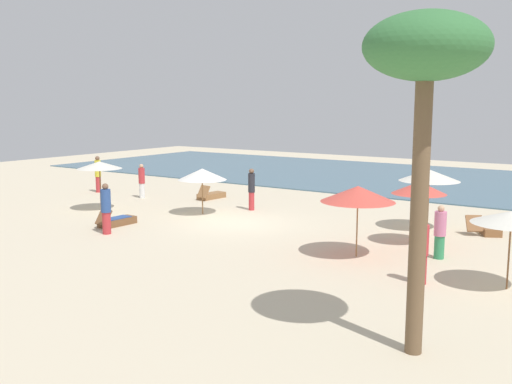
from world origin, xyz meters
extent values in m
plane|color=beige|center=(0.00, 0.00, 0.00)|extent=(60.00, 60.00, 0.00)
cube|color=#476B7F|center=(0.00, 17.00, 0.03)|extent=(48.00, 16.00, 0.06)
cylinder|color=brown|center=(6.61, 3.15, 1.11)|extent=(0.05, 0.05, 2.22)
cone|color=silver|center=(6.61, 3.15, 2.06)|extent=(2.24, 2.24, 0.42)
cylinder|color=brown|center=(7.08, 0.64, 1.04)|extent=(0.06, 0.06, 2.09)
cone|color=#D84C3F|center=(7.08, 0.64, 1.93)|extent=(1.81, 1.81, 0.41)
cylinder|color=brown|center=(-6.65, -1.09, 1.06)|extent=(0.05, 0.05, 2.13)
cone|color=silver|center=(-6.65, -1.09, 2.02)|extent=(1.97, 1.97, 0.32)
cylinder|color=olive|center=(6.05, -1.93, 1.08)|extent=(0.04, 0.04, 2.16)
cone|color=#D84C3F|center=(6.05, -1.93, 1.97)|extent=(2.29, 2.29, 0.49)
cylinder|color=olive|center=(-2.33, 0.74, 0.96)|extent=(0.05, 0.05, 1.92)
cone|color=white|center=(-2.33, 0.74, 1.73)|extent=(2.08, 2.08, 0.48)
cylinder|color=brown|center=(10.59, -2.73, 0.99)|extent=(0.05, 0.05, 1.99)
cone|color=silver|center=(10.59, -2.73, 1.88)|extent=(1.97, 1.97, 0.32)
cube|color=brown|center=(-3.62, -2.90, 0.14)|extent=(0.65, 1.52, 0.28)
cube|color=brown|center=(-3.59, -3.60, 0.43)|extent=(0.58, 0.44, 0.58)
cube|color=#2D4C8C|center=(-3.62, -2.90, 0.30)|extent=(0.55, 1.07, 0.03)
cube|color=olive|center=(-4.59, 4.17, 0.14)|extent=(0.75, 1.55, 0.28)
cube|color=olive|center=(-4.52, 3.47, 0.44)|extent=(0.61, 0.45, 0.59)
cube|color=brown|center=(8.64, 3.80, 0.14)|extent=(1.24, 1.60, 0.28)
cube|color=brown|center=(8.31, 3.18, 0.43)|extent=(0.72, 0.67, 0.56)
cylinder|color=#BF3338|center=(-1.15, 2.71, 0.40)|extent=(0.25, 0.25, 0.80)
cylinder|color=#26262D|center=(-1.15, 2.71, 1.22)|extent=(0.30, 0.30, 0.84)
sphere|color=brown|center=(-1.15, 2.71, 1.75)|extent=(0.23, 0.23, 0.23)
cylinder|color=#BF3338|center=(-10.87, 2.39, 0.42)|extent=(0.35, 0.35, 0.84)
cylinder|color=yellow|center=(-10.87, 2.39, 1.27)|extent=(0.41, 0.41, 0.87)
sphere|color=brown|center=(-10.87, 2.39, 1.82)|extent=(0.24, 0.24, 0.24)
cylinder|color=#BF3338|center=(8.61, -3.51, 0.39)|extent=(0.41, 0.41, 0.78)
cylinder|color=#BF3338|center=(8.61, -3.51, 1.18)|extent=(0.48, 0.48, 0.81)
sphere|color=beige|center=(8.61, -3.51, 1.68)|extent=(0.22, 0.22, 0.22)
cylinder|color=white|center=(-7.59, 2.36, 0.37)|extent=(0.37, 0.37, 0.74)
cylinder|color=#BF3338|center=(-7.59, 2.36, 1.13)|extent=(0.44, 0.44, 0.77)
sphere|color=tan|center=(-7.59, 2.36, 1.61)|extent=(0.21, 0.21, 0.21)
cylinder|color=#BF3338|center=(-2.78, -4.17, 0.40)|extent=(0.35, 0.35, 0.80)
cylinder|color=#2D4C8C|center=(-2.78, -4.17, 1.22)|extent=(0.41, 0.41, 0.84)
sphere|color=brown|center=(-2.78, -4.17, 1.75)|extent=(0.23, 0.23, 0.23)
cylinder|color=#338C59|center=(8.24, -0.74, 0.36)|extent=(0.41, 0.41, 0.72)
cylinder|color=#D17299|center=(8.24, -0.74, 1.09)|extent=(0.48, 0.48, 0.75)
sphere|color=tan|center=(8.24, -0.74, 1.56)|extent=(0.20, 0.20, 0.20)
cylinder|color=brown|center=(9.92, -7.79, 2.66)|extent=(0.32, 0.32, 5.32)
ellipsoid|color=#38753D|center=(9.92, -7.79, 5.72)|extent=(2.25, 2.25, 1.24)
camera|label=1|loc=(13.37, -18.18, 4.72)|focal=40.78mm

